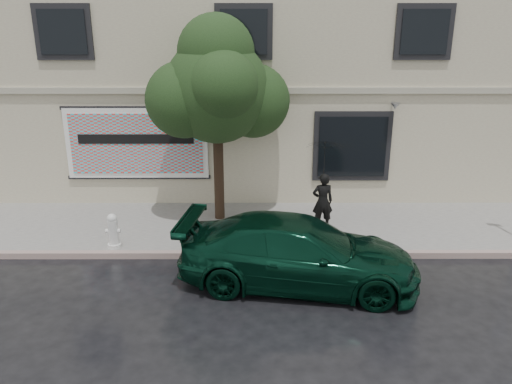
{
  "coord_description": "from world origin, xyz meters",
  "views": [
    {
      "loc": [
        0.3,
        -9.53,
        5.42
      ],
      "look_at": [
        0.33,
        2.2,
        1.45
      ],
      "focal_mm": 35.0,
      "sensor_mm": 36.0,
      "label": 1
    }
  ],
  "objects_px": {
    "pedestrian": "(323,201)",
    "street_tree": "(217,91)",
    "car": "(298,252)",
    "fire_hydrant": "(113,231)"
  },
  "relations": [
    {
      "from": "pedestrian",
      "to": "street_tree",
      "type": "bearing_deg",
      "value": -22.88
    },
    {
      "from": "car",
      "to": "pedestrian",
      "type": "xyz_separation_m",
      "value": [
        0.87,
        2.74,
        0.18
      ]
    },
    {
      "from": "pedestrian",
      "to": "street_tree",
      "type": "distance_m",
      "value": 4.05
    },
    {
      "from": "street_tree",
      "to": "pedestrian",
      "type": "bearing_deg",
      "value": -15.82
    },
    {
      "from": "street_tree",
      "to": "fire_hydrant",
      "type": "distance_m",
      "value": 4.47
    },
    {
      "from": "street_tree",
      "to": "car",
      "type": "bearing_deg",
      "value": -61.31
    },
    {
      "from": "car",
      "to": "fire_hydrant",
      "type": "distance_m",
      "value": 4.7
    },
    {
      "from": "car",
      "to": "pedestrian",
      "type": "distance_m",
      "value": 2.88
    },
    {
      "from": "car",
      "to": "street_tree",
      "type": "distance_m",
      "value": 5.02
    },
    {
      "from": "pedestrian",
      "to": "fire_hydrant",
      "type": "distance_m",
      "value": 5.43
    }
  ]
}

